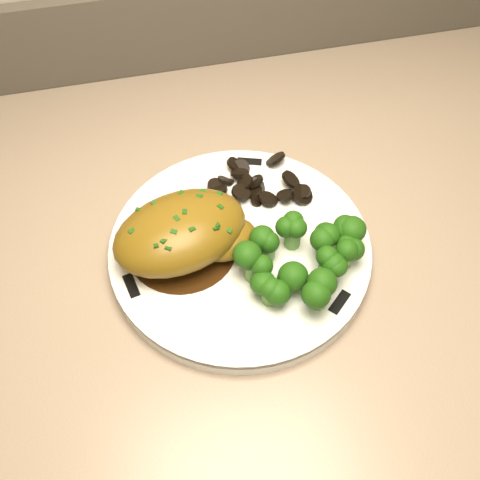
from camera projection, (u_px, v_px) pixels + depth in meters
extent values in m
cube|color=brown|center=(342.00, 362.00, 1.03)|extent=(1.81, 0.59, 0.78)
cube|color=tan|center=(388.00, 219.00, 0.71)|extent=(1.86, 0.62, 0.03)
cube|color=#4C443A|center=(315.00, 9.00, 0.83)|extent=(1.86, 0.02, 0.12)
cylinder|color=white|center=(240.00, 250.00, 0.65)|extent=(0.32, 0.32, 0.02)
cube|color=black|center=(249.00, 162.00, 0.72)|extent=(0.03, 0.02, 0.00)
cube|color=black|center=(131.00, 286.00, 0.62)|extent=(0.02, 0.03, 0.00)
cube|color=black|center=(340.00, 302.00, 0.60)|extent=(0.03, 0.03, 0.00)
cylinder|color=black|center=(182.00, 248.00, 0.64)|extent=(0.12, 0.12, 0.00)
ellipsoid|color=brown|center=(180.00, 232.00, 0.62)|extent=(0.16, 0.13, 0.06)
ellipsoid|color=brown|center=(227.00, 239.00, 0.63)|extent=(0.08, 0.07, 0.03)
cube|color=#1A460E|center=(136.00, 232.00, 0.59)|extent=(0.01, 0.00, 0.00)
cube|color=#1A460E|center=(152.00, 223.00, 0.60)|extent=(0.01, 0.00, 0.00)
cube|color=#1A460E|center=(168.00, 215.00, 0.60)|extent=(0.01, 0.00, 0.00)
cube|color=#1A460E|center=(184.00, 209.00, 0.60)|extent=(0.01, 0.00, 0.00)
cube|color=#1A460E|center=(199.00, 204.00, 0.61)|extent=(0.01, 0.00, 0.00)
cube|color=#1A460E|center=(215.00, 200.00, 0.62)|extent=(0.01, 0.00, 0.00)
cylinder|color=black|center=(288.00, 180.00, 0.70)|extent=(0.02, 0.02, 0.01)
cylinder|color=black|center=(285.00, 174.00, 0.70)|extent=(0.02, 0.02, 0.01)
cylinder|color=black|center=(279.00, 168.00, 0.70)|extent=(0.02, 0.02, 0.01)
cylinder|color=black|center=(272.00, 170.00, 0.71)|extent=(0.02, 0.02, 0.01)
cylinder|color=black|center=(263.00, 167.00, 0.71)|extent=(0.02, 0.02, 0.01)
cylinder|color=black|center=(254.00, 166.00, 0.70)|extent=(0.02, 0.02, 0.02)
cylinder|color=black|center=(245.00, 173.00, 0.71)|extent=(0.02, 0.02, 0.01)
cylinder|color=black|center=(237.00, 174.00, 0.70)|extent=(0.03, 0.03, 0.00)
cylinder|color=black|center=(232.00, 176.00, 0.69)|extent=(0.03, 0.03, 0.01)
cylinder|color=black|center=(229.00, 185.00, 0.69)|extent=(0.02, 0.03, 0.02)
cylinder|color=black|center=(228.00, 188.00, 0.69)|extent=(0.02, 0.02, 0.01)
cylinder|color=black|center=(231.00, 191.00, 0.68)|extent=(0.03, 0.03, 0.01)
cylinder|color=black|center=(237.00, 198.00, 0.68)|extent=(0.03, 0.03, 0.01)
cylinder|color=black|center=(245.00, 198.00, 0.68)|extent=(0.03, 0.03, 0.01)
cylinder|color=black|center=(254.00, 197.00, 0.67)|extent=(0.03, 0.03, 0.02)
cylinder|color=black|center=(263.00, 200.00, 0.68)|extent=(0.02, 0.03, 0.02)
cylinder|color=black|center=(272.00, 196.00, 0.68)|extent=(0.03, 0.03, 0.01)
cylinder|color=black|center=(280.00, 190.00, 0.68)|extent=(0.04, 0.04, 0.01)
cylinder|color=black|center=(285.00, 190.00, 0.69)|extent=(0.04, 0.04, 0.02)
cylinder|color=black|center=(288.00, 183.00, 0.69)|extent=(0.03, 0.03, 0.01)
cylinder|color=#5B8E3C|center=(267.00, 251.00, 0.63)|extent=(0.02, 0.02, 0.02)
sphere|color=#113708|center=(268.00, 243.00, 0.61)|extent=(0.03, 0.03, 0.03)
cylinder|color=#5B8E3C|center=(292.00, 238.00, 0.64)|extent=(0.02, 0.02, 0.02)
sphere|color=#113708|center=(293.00, 229.00, 0.62)|extent=(0.03, 0.03, 0.03)
cylinder|color=#5B8E3C|center=(324.00, 244.00, 0.63)|extent=(0.02, 0.02, 0.02)
sphere|color=#113708|center=(326.00, 236.00, 0.62)|extent=(0.03, 0.03, 0.03)
cylinder|color=#5B8E3C|center=(290.00, 277.00, 0.61)|extent=(0.02, 0.02, 0.02)
sphere|color=#113708|center=(291.00, 268.00, 0.60)|extent=(0.03, 0.03, 0.03)
cylinder|color=#5B8E3C|center=(325.00, 274.00, 0.61)|extent=(0.02, 0.02, 0.02)
sphere|color=#113708|center=(327.00, 266.00, 0.60)|extent=(0.03, 0.03, 0.03)
cylinder|color=#5B8E3C|center=(344.00, 257.00, 0.62)|extent=(0.02, 0.02, 0.02)
sphere|color=#113708|center=(346.00, 249.00, 0.61)|extent=(0.03, 0.03, 0.03)
cylinder|color=#5B8E3C|center=(270.00, 294.00, 0.60)|extent=(0.02, 0.02, 0.02)
sphere|color=#113708|center=(270.00, 286.00, 0.58)|extent=(0.03, 0.03, 0.03)
cylinder|color=#5B8E3C|center=(318.00, 298.00, 0.59)|extent=(0.02, 0.02, 0.02)
sphere|color=#113708|center=(320.00, 290.00, 0.58)|extent=(0.03, 0.03, 0.03)
cylinder|color=#5B8E3C|center=(253.00, 271.00, 0.61)|extent=(0.02, 0.02, 0.02)
sphere|color=#113708|center=(253.00, 262.00, 0.60)|extent=(0.03, 0.03, 0.03)
cylinder|color=#5B8E3C|center=(346.00, 236.00, 0.64)|extent=(0.02, 0.02, 0.02)
sphere|color=#113708|center=(348.00, 227.00, 0.63)|extent=(0.03, 0.03, 0.03)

